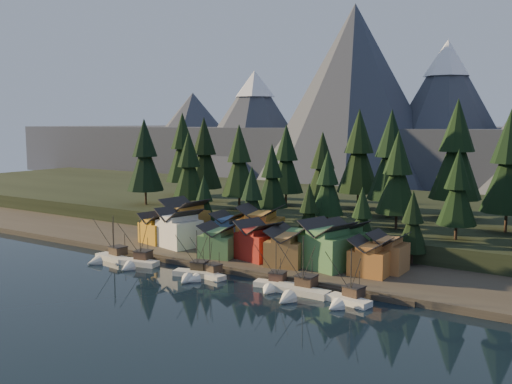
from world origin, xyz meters
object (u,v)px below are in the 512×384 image
Objects in this scene: boat_2 at (194,268)px; house_front_0 at (157,227)px; boat_3 at (205,269)px; boat_0 at (108,252)px; boat_6 at (346,293)px; boat_5 at (298,284)px; house_front_1 at (179,227)px; house_back_1 at (229,228)px; boat_1 at (136,256)px; house_back_0 at (185,219)px; boat_4 at (273,278)px.

boat_2 is 1.23× the size of house_front_0.
boat_2 is at bearing -153.12° from boat_3.
house_front_0 is at bearing 98.70° from boat_0.
boat_3 is 32.41m from boat_6.
boat_5 is 1.14× the size of house_front_1.
boat_2 is 0.86× the size of boat_5.
house_front_0 is 1.06× the size of house_back_1.
house_front_1 is (8.04, -0.37, 1.04)m from house_front_0.
boat_1 reaches higher than boat_0.
boat_0 is 17.38m from house_front_0.
boat_0 is 1.07× the size of house_back_0.
house_front_1 is (-43.29, 15.88, 4.35)m from boat_5.
boat_5 reaches higher than boat_1.
boat_6 is 1.33× the size of house_back_1.
boat_2 is 32.40m from house_back_0.
house_back_0 is at bearing 65.18° from house_front_0.
boat_5 reaches higher than boat_6.
boat_3 is 22.47m from boat_5.
boat_2 is 26.53m from house_back_1.
house_back_0 is at bearing 141.83° from boat_4.
boat_0 is at bearing -130.78° from house_back_1.
house_back_1 is (17.83, 7.68, 0.40)m from house_front_0.
boat_4 is at bearing -7.74° from house_front_1.
house_front_0 is at bearing -122.83° from house_back_0.
house_front_1 is at bearing 147.85° from boat_4.
house_front_1 is (-36.85, 14.28, 4.55)m from boat_4.
boat_6 is (52.02, 0.72, -0.09)m from boat_1.
house_back_1 is at bearing 144.35° from boat_5.
boat_5 is at bearing -6.70° from house_front_1.
boat_0 reaches higher than boat_3.
boat_6 is at bearing 9.21° from boat_0.
house_front_0 is (-28.86, 16.34, 3.61)m from boat_3.
boat_4 is 0.94× the size of house_front_1.
house_front_1 reaches higher than boat_6.
boat_6 is at bearing 9.74° from boat_3.
boat_1 is 17.08m from house_front_1.
house_back_0 reaches higher than boat_6.
boat_6 is at bearing -18.07° from house_back_0.
boat_1 is 17.17m from boat_2.
boat_4 is (35.64, 2.22, -0.30)m from boat_1.
boat_3 is 33.59m from house_back_0.
boat_4 is 39.78m from house_front_1.
boat_5 is at bearing -168.64° from boat_6.
house_front_1 is 7.44m from house_back_0.
boat_6 reaches higher than boat_4.
house_back_1 is (-43.44, 23.83, 3.70)m from boat_6.
house_back_1 is at bearing 34.65° from house_front_0.
boat_0 reaches higher than boat_6.
boat_0 reaches higher than house_back_1.
boat_2 reaches higher than boat_4.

